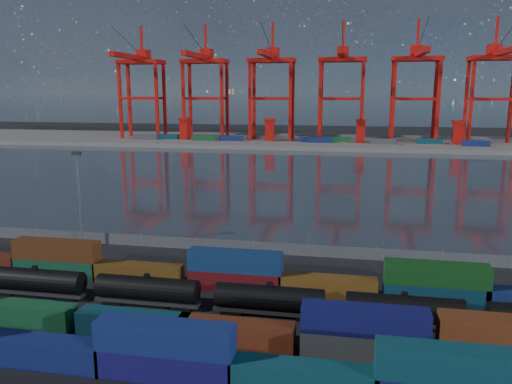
# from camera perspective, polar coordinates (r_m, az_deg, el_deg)

# --- Properties ---
(ground) EXTENTS (700.00, 700.00, 0.00)m
(ground) POSITION_cam_1_polar(r_m,az_deg,el_deg) (58.81, -5.65, -15.42)
(ground) COLOR black
(ground) RESTS_ON ground
(harbor_water) EXTENTS (700.00, 700.00, 0.00)m
(harbor_water) POSITION_cam_1_polar(r_m,az_deg,el_deg) (158.23, 5.06, 1.73)
(harbor_water) COLOR #28303A
(harbor_water) RESTS_ON ground
(far_quay) EXTENTS (700.00, 70.00, 2.00)m
(far_quay) POSITION_cam_1_polar(r_m,az_deg,el_deg) (261.94, 7.38, 5.73)
(far_quay) COLOR #514F4C
(far_quay) RESTS_ON ground
(distant_mountains) EXTENTS (2470.00, 1100.00, 520.00)m
(distant_mountains) POSITION_cam_1_polar(r_m,az_deg,el_deg) (1662.29, 12.93, 17.83)
(distant_mountains) COLOR #1E2630
(distant_mountains) RESTS_ON ground
(container_row_south) EXTENTS (141.92, 2.66, 5.67)m
(container_row_south) POSITION_cam_1_polar(r_m,az_deg,el_deg) (50.72, -13.63, -17.58)
(container_row_south) COLOR #3D4042
(container_row_south) RESTS_ON ground
(container_row_mid) EXTENTS (128.94, 2.56, 5.47)m
(container_row_mid) POSITION_cam_1_polar(r_m,az_deg,el_deg) (55.64, -7.03, -14.79)
(container_row_mid) COLOR navy
(container_row_mid) RESTS_ON ground
(container_row_north) EXTENTS (142.34, 2.58, 5.51)m
(container_row_north) POSITION_cam_1_polar(r_m,az_deg,el_deg) (69.67, -6.47, -9.14)
(container_row_north) COLOR navy
(container_row_north) RESTS_ON ground
(tanker_string) EXTENTS (137.56, 2.91, 4.17)m
(tanker_string) POSITION_cam_1_polar(r_m,az_deg,el_deg) (60.73, 16.53, -12.77)
(tanker_string) COLOR black
(tanker_string) RESTS_ON ground
(waterfront_fence) EXTENTS (160.12, 0.12, 2.20)m
(waterfront_fence) POSITION_cam_1_polar(r_m,az_deg,el_deg) (83.69, -0.26, -6.32)
(waterfront_fence) COLOR #595B5E
(waterfront_fence) RESTS_ON ground
(yard_light_mast) EXTENTS (1.60, 0.40, 16.60)m
(yard_light_mast) POSITION_cam_1_polar(r_m,az_deg,el_deg) (90.30, -19.55, -0.23)
(yard_light_mast) COLOR slate
(yard_light_mast) RESTS_ON ground
(gantry_cranes) EXTENTS (198.21, 44.57, 60.36)m
(gantry_cranes) POSITION_cam_1_polar(r_m,az_deg,el_deg) (254.89, 5.77, 13.72)
(gantry_cranes) COLOR red
(gantry_cranes) RESTS_ON ground
(quay_containers) EXTENTS (172.58, 10.99, 2.60)m
(quay_containers) POSITION_cam_1_polar(r_m,az_deg,el_deg) (248.20, 4.64, 6.01)
(quay_containers) COLOR navy
(quay_containers) RESTS_ON far_quay
(straddle_carriers) EXTENTS (140.00, 7.00, 11.10)m
(straddle_carriers) POSITION_cam_1_polar(r_m,az_deg,el_deg) (251.58, 6.71, 7.08)
(straddle_carriers) COLOR red
(straddle_carriers) RESTS_ON far_quay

